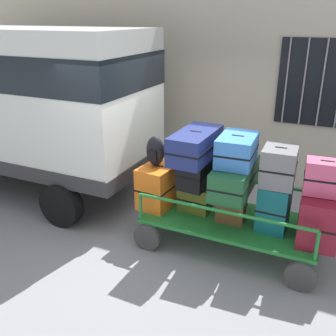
{
  "coord_description": "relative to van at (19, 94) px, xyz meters",
  "views": [
    {
      "loc": [
        2.31,
        -4.78,
        3.1
      ],
      "look_at": [
        0.16,
        -0.15,
        1.04
      ],
      "focal_mm": 40.71,
      "sensor_mm": 36.0,
      "label": 1
    }
  ],
  "objects": [
    {
      "name": "ground_plane",
      "position": [
        2.96,
        -0.27,
        -1.78
      ],
      "size": [
        40.0,
        40.0,
        0.0
      ],
      "primitive_type": "plane",
      "color": "gray"
    },
    {
      "name": "building_wall",
      "position": [
        2.97,
        2.27,
        0.72
      ],
      "size": [
        12.0,
        0.38,
        5.0
      ],
      "color": "#BCB29E",
      "rests_on": "ground"
    },
    {
      "name": "van",
      "position": [
        0.0,
        0.0,
        0.0
      ],
      "size": [
        4.85,
        2.05,
        2.91
      ],
      "color": "silver",
      "rests_on": "ground"
    },
    {
      "name": "luggage_cart",
      "position": [
        4.11,
        -0.41,
        -1.41
      ],
      "size": [
        2.47,
        1.24,
        0.44
      ],
      "color": "#1E722D",
      "rests_on": "ground"
    },
    {
      "name": "cart_railing",
      "position": [
        4.11,
        -0.41,
        -1.01
      ],
      "size": [
        2.36,
        1.11,
        0.4
      ],
      "color": "#1E722D",
      "rests_on": "luggage_cart"
    },
    {
      "name": "suitcase_left_bottom",
      "position": [
        2.99,
        -0.45,
        -1.03
      ],
      "size": [
        0.51,
        0.71,
        0.63
      ],
      "color": "orange",
      "rests_on": "luggage_cart"
    },
    {
      "name": "suitcase_midleft_bottom",
      "position": [
        3.55,
        -0.41,
        -1.15
      ],
      "size": [
        0.49,
        0.3,
        0.39
      ],
      "color": "#4C5119",
      "rests_on": "luggage_cart"
    },
    {
      "name": "suitcase_midleft_middle",
      "position": [
        3.55,
        -0.41,
        -0.74
      ],
      "size": [
        0.43,
        0.54,
        0.43
      ],
      "color": "black",
      "rests_on": "suitcase_midleft_bottom"
    },
    {
      "name": "suitcase_midleft_top",
      "position": [
        3.55,
        -0.44,
        -0.32
      ],
      "size": [
        0.49,
        1.0,
        0.39
      ],
      "color": "navy",
      "rests_on": "suitcase_midleft_middle"
    },
    {
      "name": "suitcase_center_bottom",
      "position": [
        4.11,
        -0.45,
        -1.13
      ],
      "size": [
        0.4,
        0.34,
        0.42
      ],
      "color": "brown",
      "rests_on": "luggage_cart"
    },
    {
      "name": "suitcase_center_middle",
      "position": [
        4.11,
        -0.4,
        -0.73
      ],
      "size": [
        0.48,
        1.03,
        0.4
      ],
      "color": "#194C28",
      "rests_on": "suitcase_center_bottom"
    },
    {
      "name": "suitcase_center_top",
      "position": [
        4.11,
        -0.38,
        -0.33
      ],
      "size": [
        0.5,
        0.72,
        0.39
      ],
      "color": "#3372C6",
      "rests_on": "suitcase_center_middle"
    },
    {
      "name": "suitcase_midright_bottom",
      "position": [
        4.67,
        -0.42,
        -1.02
      ],
      "size": [
        0.4,
        0.46,
        0.63
      ],
      "color": "#0F5960",
      "rests_on": "luggage_cart"
    },
    {
      "name": "suitcase_midright_middle",
      "position": [
        4.67,
        -0.39,
        -0.46
      ],
      "size": [
        0.44,
        0.54,
        0.5
      ],
      "color": "slate",
      "rests_on": "suitcase_midright_bottom"
    },
    {
      "name": "suitcase_right_bottom",
      "position": [
        5.22,
        -0.45,
        -1.03
      ],
      "size": [
        0.52,
        0.79,
        0.62
      ],
      "color": "maroon",
      "rests_on": "luggage_cart"
    },
    {
      "name": "suitcase_right_middle",
      "position": [
        5.22,
        -0.44,
        -0.5
      ],
      "size": [
        0.51,
        0.35,
        0.43
      ],
      "color": "#CC4C72",
      "rests_on": "suitcase_right_bottom"
    },
    {
      "name": "backpack",
      "position": [
        2.95,
        -0.47,
        -0.49
      ],
      "size": [
        0.27,
        0.22,
        0.44
      ],
      "color": "black",
      "rests_on": "suitcase_left_bottom"
    }
  ]
}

